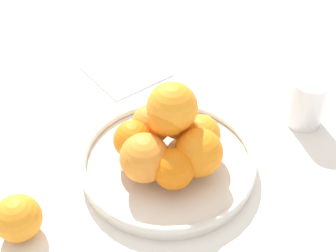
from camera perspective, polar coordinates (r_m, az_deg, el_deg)
The scene contains 6 objects.
ground_plane at distance 0.84m, azimuth 0.00°, elevation -5.23°, with size 4.00×4.00×0.00m, color white.
fruit_bowl at distance 0.82m, azimuth 0.00°, elevation -4.50°, with size 0.31×0.31×0.03m.
orange_pile at distance 0.78m, azimuth 0.28°, elevation -1.14°, with size 0.19×0.19×0.14m.
stray_orange at distance 0.76m, azimuth -17.82°, elevation -10.63°, with size 0.07×0.07×0.07m, color orange.
drinking_glass at distance 0.93m, azimuth 16.56°, elevation 2.75°, with size 0.07×0.07×0.10m, color white.
napkin_folded at distance 1.06m, azimuth -5.14°, elevation 6.75°, with size 0.15×0.15×0.01m, color white.
Camera 1 is at (-0.56, 0.08, 0.62)m, focal length 50.00 mm.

